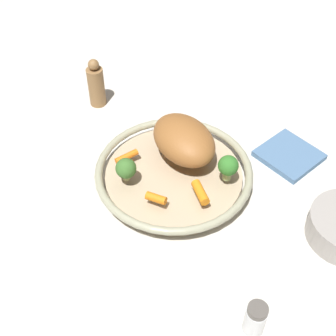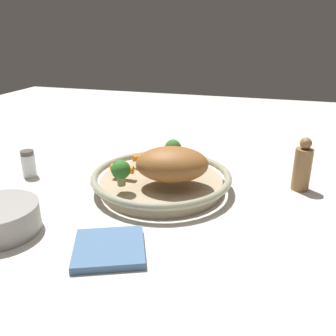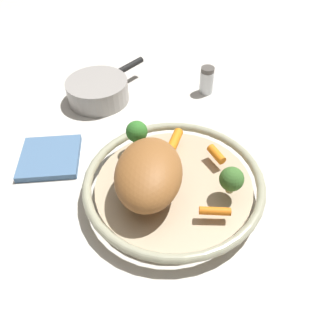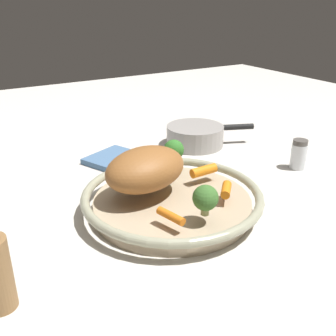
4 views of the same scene
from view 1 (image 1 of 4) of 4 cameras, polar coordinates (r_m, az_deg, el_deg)
ground_plane at (r=1.04m, az=0.70°, el=-1.70°), size 2.59×2.59×0.00m
serving_bowl at (r=1.02m, az=0.71°, el=-0.79°), size 0.34×0.34×0.04m
roast_chicken_piece at (r=1.01m, az=1.96°, el=3.48°), size 0.19×0.16×0.08m
baby_carrot_right at (r=0.95m, az=3.98°, el=-2.99°), size 0.06×0.02×0.02m
baby_carrot_near_rim at (r=0.94m, az=-1.47°, el=-3.72°), size 0.04×0.04×0.02m
baby_carrot_back at (r=1.02m, az=-5.10°, el=1.41°), size 0.03×0.06×0.02m
broccoli_floret_mid at (r=0.96m, az=-5.15°, el=-0.12°), size 0.04×0.04×0.05m
broccoli_floret_edge at (r=0.97m, az=7.38°, el=0.22°), size 0.04×0.04×0.06m
salt_shaker at (r=0.83m, az=10.64°, el=-17.71°), size 0.04×0.04×0.07m
pepper_mill at (r=1.23m, az=-8.80°, el=10.05°), size 0.04×0.04×0.13m
dish_towel at (r=1.12m, az=14.60°, el=1.53°), size 0.16×0.16×0.01m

